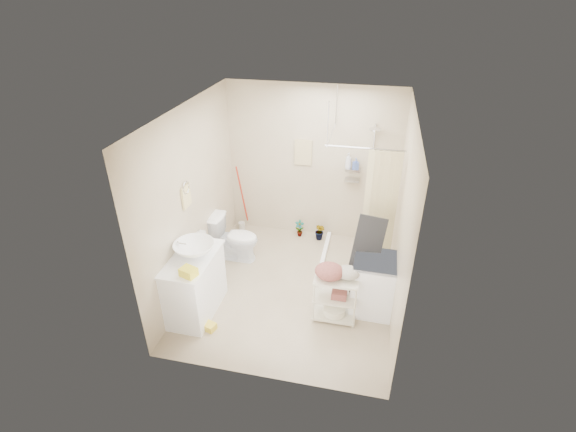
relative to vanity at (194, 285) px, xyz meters
The scene contains 23 objects.
floor 1.43m from the vanity, 31.86° to the left, with size 3.20×3.20×0.00m, color tan.
ceiling 2.56m from the vanity, 31.86° to the left, with size 2.80×3.20×0.04m, color silver.
wall_back 2.74m from the vanity, 63.44° to the left, with size 2.80×0.04×2.60m, color beige.
wall_front 1.69m from the vanity, 37.15° to the right, with size 2.80×0.04×2.60m, color beige.
wall_left 1.15m from the vanity, 108.41° to the left, with size 0.04×3.20×2.60m, color beige.
wall_right 2.80m from the vanity, 15.73° to the left, with size 0.04×3.20×2.60m, color beige.
vanity is the anchor object (origin of this frame).
sink 0.53m from the vanity, 56.56° to the left, with size 0.52×0.52×0.18m, color white.
counter_basket 0.62m from the vanity, 68.68° to the right, with size 0.19×0.15×0.11m, color yellow.
floor_basket 0.56m from the vanity, 46.41° to the right, with size 0.24×0.18×0.13m, color yellow.
toilet 1.31m from the vanity, 84.72° to the left, with size 0.42×0.73×0.75m, color white.
mop 2.20m from the vanity, 91.94° to the left, with size 0.12×0.12×1.25m, color red, non-canonical shape.
potted_plant_a 2.39m from the vanity, 65.20° to the left, with size 0.16×0.11×0.30m, color brown.
potted_plant_b 2.52m from the vanity, 57.13° to the left, with size 0.18×0.15×0.33m, color brown.
hanging_towel 2.73m from the vanity, 66.30° to the left, with size 0.28×0.03×0.42m, color #CCBA88.
towel_ring 1.18m from the vanity, 112.89° to the left, with size 0.04×0.22×0.34m, color #ECD98B, non-canonical shape.
tp_holder 0.85m from the vanity, 104.54° to the left, with size 0.08×0.12×0.14m, color silver, non-canonical shape.
shower 2.75m from the vanity, 41.38° to the left, with size 1.10×1.10×2.10m, color white, non-canonical shape.
shampoo_bottle_a 3.01m from the vanity, 52.05° to the left, with size 0.10×0.10×0.25m, color silver.
shampoo_bottle_b 3.06m from the vanity, 49.99° to the left, with size 0.08×0.08×0.18m, color #40569E.
washing_machine 2.37m from the vanity, 13.50° to the left, with size 0.55×0.57×0.80m, color white.
laundry_rack 1.85m from the vanity, ahead, with size 0.56×0.33×0.77m, color beige, non-canonical shape.
ironing_board 2.26m from the vanity, 17.29° to the left, with size 0.37×0.11×1.32m, color black, non-canonical shape.
Camera 1 is at (0.97, -4.68, 3.91)m, focal length 26.00 mm.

